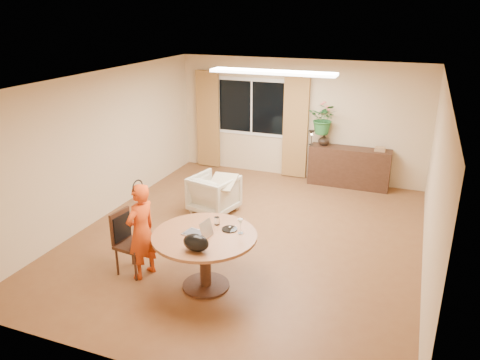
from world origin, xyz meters
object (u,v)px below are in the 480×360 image
Objects in this scene: child at (141,231)px; armchair at (214,194)px; sideboard at (349,167)px; dining_table at (205,246)px; dining_chair at (132,243)px.

armchair is at bearing -167.95° from child.
sideboard is (2.15, 4.65, -0.28)m from child.
sideboard is (1.21, 4.60, -0.20)m from dining_table.
armchair is 3.10m from sideboard.
child is (-0.94, -0.05, 0.07)m from dining_table.
armchair is at bearing -133.28° from sideboard.
armchair is at bearing 111.31° from dining_table.
sideboard is at bearing -120.47° from armchair.
child reaches higher than dining_table.
child is 5.13m from sideboard.
dining_chair is at bearing -178.10° from dining_table.
child is 2.42m from armchair.
dining_chair is at bearing -116.65° from sideboard.
dining_chair is 5.19m from sideboard.
sideboard is at bearing 75.28° from dining_table.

